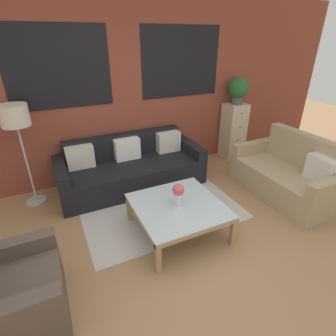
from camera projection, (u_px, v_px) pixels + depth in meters
ground_plane at (205, 263)px, 2.82m from camera, size 16.00×16.00×0.00m
wall_back_brick at (127, 91)px, 4.15m from camera, size 8.40×0.09×2.80m
rug at (158, 206)px, 3.78m from camera, size 2.13×1.60×0.00m
couch_dark at (131, 169)px, 4.20m from camera, size 2.24×0.88×0.78m
settee_vintage at (287, 176)px, 3.92m from camera, size 0.80×1.55×0.92m
armchair_corner at (7, 298)px, 2.14m from camera, size 0.80×0.83×0.84m
coffee_table at (178, 208)px, 3.14m from camera, size 1.02×1.02×0.40m
floor_lamp at (15, 121)px, 3.33m from camera, size 0.36×0.36×1.43m
drawer_cabinet at (233, 131)px, 5.11m from camera, size 0.39×0.37×1.06m
potted_plant at (238, 89)px, 4.75m from camera, size 0.37×0.37×0.47m
flower_vase at (178, 193)px, 3.04m from camera, size 0.14×0.14×0.28m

